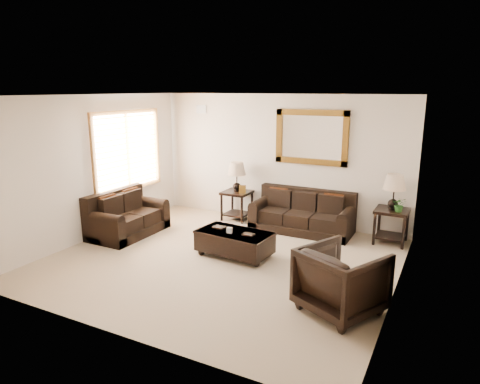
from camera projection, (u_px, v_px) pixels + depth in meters
The scene contains 11 objects.
room at pixel (220, 182), 6.86m from camera, with size 5.51×5.01×2.71m.
window at pixel (128, 151), 8.79m from camera, with size 0.07×1.96×1.66m.
mirror at pixel (311, 137), 8.56m from camera, with size 1.50×0.06×1.10m.
air_vent at pixel (201, 109), 9.61m from camera, with size 0.25×0.02×0.18m, color #999999.
sofa at pixel (303, 216), 8.61m from camera, with size 2.00×0.86×0.82m.
loveseat at pixel (126, 218), 8.41m from camera, with size 0.90×1.52×0.85m.
end_table_left at pixel (237, 182), 9.23m from camera, with size 0.58×0.58×1.27m.
end_table_right at pixel (393, 199), 7.79m from camera, with size 0.59×0.59×1.30m.
coffee_table at pixel (235, 241), 7.31m from camera, with size 1.33×0.80×0.54m.
armchair at pixel (341, 278), 5.42m from camera, with size 0.91×0.86×0.94m, color black.
potted_plant at pixel (399, 206), 7.66m from camera, with size 0.24×0.27×0.21m, color #24531C.
Camera 1 is at (3.34, -5.82, 2.80)m, focal length 32.00 mm.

